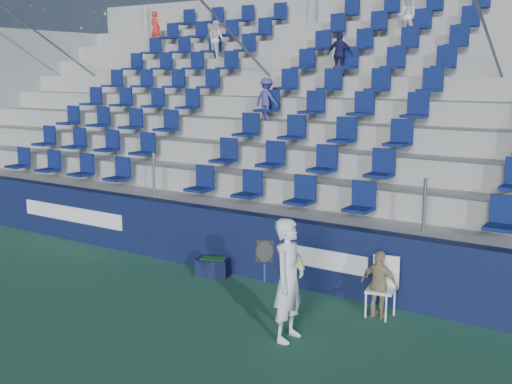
{
  "coord_description": "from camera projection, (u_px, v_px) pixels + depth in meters",
  "views": [
    {
      "loc": [
        6.46,
        -6.5,
        3.77
      ],
      "look_at": [
        0.2,
        2.8,
        1.7
      ],
      "focal_mm": 45.0,
      "sensor_mm": 36.0,
      "label": 1
    }
  ],
  "objects": [
    {
      "name": "line_judge",
      "position": [
        379.0,
        284.0,
        9.98
      ],
      "size": [
        0.65,
        0.31,
        1.08
      ],
      "primitive_type": "imported",
      "rotation": [
        0.0,
        0.0,
        3.07
      ],
      "color": "tan",
      "rests_on": "ground"
    },
    {
      "name": "ball_bin",
      "position": [
        213.0,
        266.0,
        12.15
      ],
      "size": [
        0.7,
        0.57,
        0.34
      ],
      "color": "black",
      "rests_on": "ground"
    },
    {
      "name": "sponsor_wall",
      "position": [
        258.0,
        246.0,
        11.99
      ],
      "size": [
        24.0,
        0.32,
        1.2
      ],
      "color": "#10173C",
      "rests_on": "ground"
    },
    {
      "name": "line_judge_chair",
      "position": [
        383.0,
        282.0,
        10.1
      ],
      "size": [
        0.49,
        0.5,
        0.95
      ],
      "color": "white",
      "rests_on": "ground"
    },
    {
      "name": "grandstand",
      "position": [
        372.0,
        141.0,
        15.86
      ],
      "size": [
        24.0,
        8.17,
        6.63
      ],
      "color": "#969591",
      "rests_on": "ground"
    },
    {
      "name": "ground",
      "position": [
        140.0,
        331.0,
        9.53
      ],
      "size": [
        70.0,
        70.0,
        0.0
      ],
      "primitive_type": "plane",
      "color": "#296044",
      "rests_on": "ground"
    },
    {
      "name": "tennis_player",
      "position": [
        289.0,
        280.0,
        9.1
      ],
      "size": [
        0.69,
        0.68,
        1.78
      ],
      "color": "silver",
      "rests_on": "ground"
    }
  ]
}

